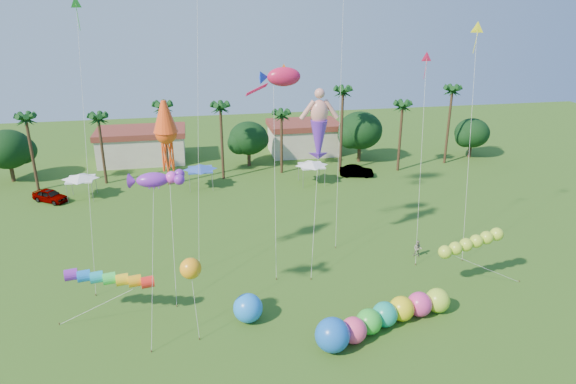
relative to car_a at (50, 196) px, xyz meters
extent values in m
plane|color=#285116|center=(23.52, -35.49, -0.75)|extent=(160.00, 160.00, 0.00)
cylinder|color=#3A2819|center=(-2.48, 4.51, 3.75)|extent=(0.36, 0.36, 9.00)
cylinder|color=#3A2819|center=(5.52, 5.51, 3.50)|extent=(0.36, 0.36, 8.50)
cylinder|color=#3A2819|center=(13.52, 3.51, 4.25)|extent=(0.36, 0.36, 10.00)
cylinder|color=#3A2819|center=(20.52, 4.51, 4.00)|extent=(0.36, 0.36, 9.50)
cylinder|color=#3A2819|center=(28.52, 5.51, 3.25)|extent=(0.36, 0.36, 8.00)
cylinder|color=#3A2819|center=(36.52, 4.51, 4.75)|extent=(0.36, 0.36, 11.00)
cylinder|color=#3A2819|center=(44.52, 3.51, 3.75)|extent=(0.36, 0.36, 9.00)
cylinder|color=#3A2819|center=(52.52, 5.51, 4.50)|extent=(0.36, 0.36, 10.50)
sphere|color=#113814|center=(-6.48, 8.51, 3.59)|extent=(5.88, 5.88, 5.88)
sphere|color=#113814|center=(24.52, 9.51, 3.28)|extent=(5.46, 5.46, 5.46)
sphere|color=#113814|center=(40.52, 8.51, 3.90)|extent=(6.30, 6.30, 6.30)
sphere|color=#113814|center=(57.52, 7.51, 2.97)|extent=(5.04, 5.04, 5.04)
cube|color=beige|center=(9.52, 14.51, 1.25)|extent=(12.00, 7.00, 4.00)
cube|color=beige|center=(33.52, 14.51, 1.25)|extent=(10.00, 7.00, 4.00)
pyramid|color=white|center=(3.52, 0.51, 2.00)|extent=(3.00, 3.00, 0.60)
pyramid|color=blue|center=(17.52, 1.51, 2.00)|extent=(3.00, 3.00, 0.60)
pyramid|color=white|center=(31.52, 0.51, 2.00)|extent=(3.00, 3.00, 0.60)
imported|color=#4C4C54|center=(0.00, 0.00, 0.00)|extent=(4.63, 3.94, 1.50)
imported|color=#4C4C54|center=(38.08, 2.07, -0.01)|extent=(4.71, 2.59, 1.47)
imported|color=gray|center=(36.53, -20.88, 0.04)|extent=(0.97, 0.91, 1.58)
sphere|color=#FB427B|center=(26.90, -31.85, 0.18)|extent=(1.87, 1.87, 1.87)
sphere|color=green|center=(28.28, -31.09, 0.18)|extent=(1.87, 1.87, 1.87)
sphere|color=#16A085|center=(29.71, -30.45, 0.18)|extent=(1.87, 1.87, 1.87)
sphere|color=yellow|center=(31.19, -29.98, 0.18)|extent=(1.87, 1.87, 1.87)
sphere|color=#E6368B|center=(32.73, -29.68, 0.18)|extent=(1.87, 1.87, 1.87)
sphere|color=#AFE332|center=(34.30, -29.44, 0.18)|extent=(1.87, 1.87, 1.87)
sphere|color=blue|center=(25.24, -32.43, 0.44)|extent=(3.04, 3.04, 2.39)
sphere|color=#1C80FC|center=(20.04, -28.02, 0.34)|extent=(2.17, 2.17, 2.17)
cylinder|color=red|center=(11.37, -26.23, 2.25)|extent=(6.32, 0.88, 0.85)
cylinder|color=silver|center=(9.68, -26.09, 0.75)|extent=(6.57, 0.31, 3.02)
cylinder|color=brown|center=(6.40, -25.95, -0.67)|extent=(0.08, 0.08, 0.16)
ellipsoid|color=#B0DA30|center=(36.17, -26.40, 2.55)|extent=(6.01, 2.23, 1.29)
cylinder|color=silver|center=(39.62, -26.58, 0.90)|extent=(6.91, 0.39, 3.32)
cylinder|color=brown|center=(43.07, -26.76, -0.67)|extent=(0.08, 0.08, 0.16)
sphere|color=#FF9D14|center=(16.17, -28.88, 4.50)|extent=(1.94, 1.94, 1.46)
cylinder|color=silver|center=(16.30, -29.26, 1.87)|extent=(0.29, 0.80, 5.25)
cylinder|color=brown|center=(16.43, -29.65, -0.67)|extent=(0.08, 0.08, 0.16)
cylinder|color=silver|center=(26.72, -20.87, 5.19)|extent=(1.60, 4.56, 11.89)
cylinder|color=brown|center=(25.94, -23.13, -0.67)|extent=(0.08, 0.08, 0.16)
ellipsoid|color=#CF1745|center=(24.62, -17.86, 15.53)|extent=(4.42, 2.91, 1.75)
cylinder|color=silver|center=(23.83, -20.22, 7.39)|extent=(1.59, 4.76, 16.29)
cylinder|color=brown|center=(23.05, -22.59, -0.67)|extent=(0.08, 0.08, 0.16)
cylinder|color=silver|center=(17.46, -17.08, 13.25)|extent=(1.65, 5.40, 28.01)
cylinder|color=brown|center=(16.66, -19.77, -0.67)|extent=(0.08, 0.08, 0.16)
cone|color=#FF4A14|center=(14.87, -20.21, 11.77)|extent=(2.35, 2.35, 5.36)
cylinder|color=silver|center=(14.84, -22.69, 5.51)|extent=(0.08, 5.00, 12.53)
cylinder|color=brown|center=(14.81, -25.18, -0.67)|extent=(0.08, 0.08, 0.16)
ellipsoid|color=purple|center=(14.13, -27.29, 10.43)|extent=(4.16, 3.33, 1.42)
cylinder|color=silver|center=(13.67, -28.86, 4.84)|extent=(0.96, 3.15, 11.18)
cylinder|color=brown|center=(13.20, -30.42, -0.67)|extent=(0.08, 0.08, 0.16)
cone|color=#E31944|center=(36.47, -19.17, 16.95)|extent=(1.06, 0.26, 1.06)
cylinder|color=silver|center=(36.10, -20.78, 8.10)|extent=(0.78, 3.25, 17.70)
cylinder|color=brown|center=(35.72, -22.40, -0.67)|extent=(0.08, 0.08, 0.16)
cone|color=#FCF619|center=(41.02, -18.73, 19.19)|extent=(1.25, 0.58, 1.23)
cylinder|color=silver|center=(40.62, -20.59, 9.22)|extent=(0.83, 3.73, 19.95)
cylinder|color=brown|center=(40.22, -22.44, -0.67)|extent=(0.08, 0.08, 0.16)
cone|color=green|center=(9.13, -17.95, 21.25)|extent=(0.91, 1.05, 1.16)
cylinder|color=silver|center=(8.77, -20.15, 10.25)|extent=(0.75, 4.42, 22.00)
cylinder|color=brown|center=(8.41, -22.35, -0.67)|extent=(0.08, 0.08, 0.16)
cylinder|color=silver|center=(30.17, -15.69, 13.80)|extent=(1.16, 4.28, 29.11)
cylinder|color=brown|center=(29.60, -17.81, -0.67)|extent=(0.08, 0.08, 0.16)
camera|label=1|loc=(16.94, -60.14, 21.57)|focal=32.00mm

